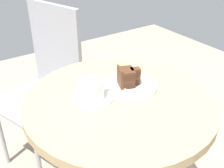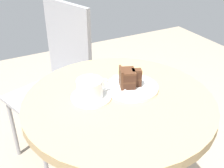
{
  "view_description": "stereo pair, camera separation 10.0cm",
  "coord_description": "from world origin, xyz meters",
  "px_view_note": "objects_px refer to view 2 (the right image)",
  "views": [
    {
      "loc": [
        -0.5,
        -0.69,
        1.28
      ],
      "look_at": [
        -0.01,
        0.04,
        0.77
      ],
      "focal_mm": 45.0,
      "sensor_mm": 36.0,
      "label": 1
    },
    {
      "loc": [
        -0.42,
        -0.74,
        1.28
      ],
      "look_at": [
        -0.01,
        0.04,
        0.77
      ],
      "focal_mm": 45.0,
      "sensor_mm": 36.0,
      "label": 2
    }
  ],
  "objects_px": {
    "cake_plate": "(132,87)",
    "coffee_cup": "(90,88)",
    "fork": "(120,82)",
    "teaspoon": "(78,95)",
    "cake_slice": "(129,78)",
    "napkin": "(125,87)",
    "saucer": "(91,97)",
    "cafe_chair": "(59,75)"
  },
  "relations": [
    {
      "from": "saucer",
      "to": "napkin",
      "type": "bearing_deg",
      "value": 2.35
    },
    {
      "from": "coffee_cup",
      "to": "cake_slice",
      "type": "xyz_separation_m",
      "value": [
        0.16,
        -0.0,
        0.0
      ]
    },
    {
      "from": "cake_plate",
      "to": "napkin",
      "type": "relative_size",
      "value": 1.4
    },
    {
      "from": "fork",
      "to": "napkin",
      "type": "relative_size",
      "value": 1.05
    },
    {
      "from": "cafe_chair",
      "to": "coffee_cup",
      "type": "bearing_deg",
      "value": -23.84
    },
    {
      "from": "saucer",
      "to": "napkin",
      "type": "xyz_separation_m",
      "value": [
        0.14,
        0.01,
        -0.0
      ]
    },
    {
      "from": "cake_plate",
      "to": "cafe_chair",
      "type": "xyz_separation_m",
      "value": [
        -0.11,
        0.6,
        -0.2
      ]
    },
    {
      "from": "cake_plate",
      "to": "fork",
      "type": "xyz_separation_m",
      "value": [
        -0.03,
        0.04,
        0.01
      ]
    },
    {
      "from": "cake_slice",
      "to": "fork",
      "type": "relative_size",
      "value": 0.61
    },
    {
      "from": "coffee_cup",
      "to": "napkin",
      "type": "relative_size",
      "value": 0.86
    },
    {
      "from": "cake_slice",
      "to": "cafe_chair",
      "type": "bearing_deg",
      "value": 99.55
    },
    {
      "from": "napkin",
      "to": "cake_slice",
      "type": "bearing_deg",
      "value": -53.49
    },
    {
      "from": "fork",
      "to": "napkin",
      "type": "xyz_separation_m",
      "value": [
        0.01,
        -0.02,
        -0.01
      ]
    },
    {
      "from": "coffee_cup",
      "to": "cafe_chair",
      "type": "distance_m",
      "value": 0.63
    },
    {
      "from": "coffee_cup",
      "to": "teaspoon",
      "type": "bearing_deg",
      "value": 146.04
    },
    {
      "from": "napkin",
      "to": "teaspoon",
      "type": "bearing_deg",
      "value": 174.33
    },
    {
      "from": "cake_slice",
      "to": "fork",
      "type": "distance_m",
      "value": 0.05
    },
    {
      "from": "fork",
      "to": "cake_slice",
      "type": "bearing_deg",
      "value": -143.04
    },
    {
      "from": "coffee_cup",
      "to": "cake_slice",
      "type": "relative_size",
      "value": 1.35
    },
    {
      "from": "saucer",
      "to": "cake_slice",
      "type": "xyz_separation_m",
      "value": [
        0.15,
        -0.0,
        0.04
      ]
    },
    {
      "from": "napkin",
      "to": "coffee_cup",
      "type": "bearing_deg",
      "value": -177.5
    },
    {
      "from": "coffee_cup",
      "to": "teaspoon",
      "type": "height_order",
      "value": "coffee_cup"
    },
    {
      "from": "saucer",
      "to": "napkin",
      "type": "distance_m",
      "value": 0.14
    },
    {
      "from": "teaspoon",
      "to": "cafe_chair",
      "type": "distance_m",
      "value": 0.6
    },
    {
      "from": "saucer",
      "to": "fork",
      "type": "height_order",
      "value": "fork"
    },
    {
      "from": "coffee_cup",
      "to": "fork",
      "type": "relative_size",
      "value": 0.82
    },
    {
      "from": "fork",
      "to": "cafe_chair",
      "type": "bearing_deg",
      "value": 19.54
    },
    {
      "from": "cake_slice",
      "to": "cake_plate",
      "type": "bearing_deg",
      "value": -35.41
    },
    {
      "from": "coffee_cup",
      "to": "cake_plate",
      "type": "xyz_separation_m",
      "value": [
        0.17,
        -0.01,
        -0.04
      ]
    },
    {
      "from": "cake_plate",
      "to": "saucer",
      "type": "bearing_deg",
      "value": 175.65
    },
    {
      "from": "saucer",
      "to": "cake_slice",
      "type": "height_order",
      "value": "cake_slice"
    },
    {
      "from": "cake_plate",
      "to": "cafe_chair",
      "type": "relative_size",
      "value": 0.22
    },
    {
      "from": "cake_plate",
      "to": "teaspoon",
      "type": "bearing_deg",
      "value": 169.76
    },
    {
      "from": "fork",
      "to": "cafe_chair",
      "type": "xyz_separation_m",
      "value": [
        -0.08,
        0.55,
        -0.21
      ]
    },
    {
      "from": "teaspoon",
      "to": "fork",
      "type": "relative_size",
      "value": 0.65
    },
    {
      "from": "napkin",
      "to": "cake_plate",
      "type": "bearing_deg",
      "value": -44.61
    },
    {
      "from": "saucer",
      "to": "fork",
      "type": "bearing_deg",
      "value": 12.72
    },
    {
      "from": "cake_plate",
      "to": "coffee_cup",
      "type": "bearing_deg",
      "value": 175.91
    },
    {
      "from": "teaspoon",
      "to": "cake_plate",
      "type": "bearing_deg",
      "value": -96.98
    },
    {
      "from": "cake_plate",
      "to": "cake_slice",
      "type": "height_order",
      "value": "cake_slice"
    },
    {
      "from": "teaspoon",
      "to": "napkin",
      "type": "relative_size",
      "value": 0.68
    },
    {
      "from": "cake_slice",
      "to": "fork",
      "type": "height_order",
      "value": "cake_slice"
    }
  ]
}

